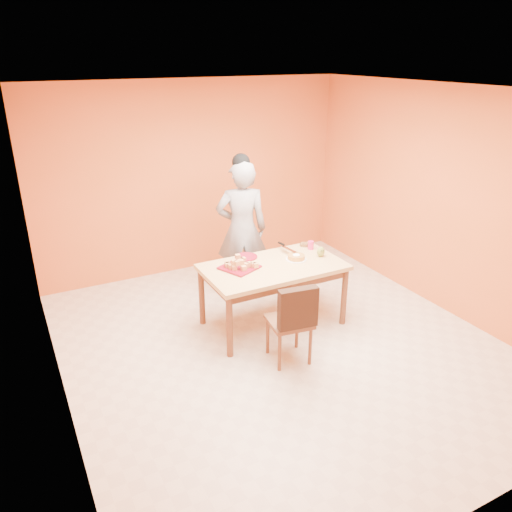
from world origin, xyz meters
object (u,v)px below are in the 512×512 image
person (242,230)px  pastry_platter (239,267)px  sponge_cake (296,257)px  egg_ornament (321,252)px  red_dinner_plate (246,257)px  magenta_glass (311,245)px  checker_tin (304,245)px  dining_table (273,273)px  dining_chair (290,320)px

person → pastry_platter: 0.91m
sponge_cake → egg_ornament: bearing=-9.3°
red_dinner_plate → magenta_glass: 0.84m
person → checker_tin: (0.60, -0.55, -0.12)m
sponge_cake → checker_tin: (0.32, 0.33, -0.02)m
pastry_platter → checker_tin: bearing=13.5°
red_dinner_plate → dining_table: bearing=-63.8°
pastry_platter → egg_ornament: (1.01, -0.14, 0.05)m
pastry_platter → dining_table: bearing=-15.2°
dining_table → red_dinner_plate: (-0.17, 0.35, 0.10)m
red_dinner_plate → sponge_cake: sponge_cake is taller
pastry_platter → red_dinner_plate: 0.32m
dining_chair → sponge_cake: dining_chair is taller
dining_chair → egg_ornament: bearing=48.2°
egg_ornament → checker_tin: egg_ornament is taller
pastry_platter → red_dinner_plate: pastry_platter is taller
person → magenta_glass: bearing=151.1°
magenta_glass → sponge_cake: bearing=-148.8°
red_dinner_plate → checker_tin: checker_tin is taller
dining_chair → red_dinner_plate: dining_chair is taller
person → magenta_glass: person is taller
person → red_dinner_plate: person is taller
sponge_cake → magenta_glass: magenta_glass is taller
sponge_cake → checker_tin: bearing=45.8°
egg_ornament → checker_tin: bearing=103.2°
pastry_platter → dining_chair: bearing=-78.8°
person → pastry_platter: bearing=80.9°
dining_chair → magenta_glass: (0.87, 0.96, 0.34)m
dining_table → egg_ornament: 0.65m
dining_chair → checker_tin: (0.85, 1.09, 0.30)m
dining_chair → person: bearing=89.4°
magenta_glass → dining_table: bearing=-161.4°
person → egg_ornament: (0.59, -0.93, -0.08)m
red_dinner_plate → egg_ornament: 0.89m
dining_chair → pastry_platter: size_ratio=2.51×
sponge_cake → checker_tin: sponge_cake is taller
pastry_platter → sponge_cake: 0.70m
sponge_cake → person: bearing=107.5°
red_dinner_plate → egg_ornament: egg_ornament is taller
dining_chair → sponge_cake: size_ratio=4.58×
egg_ornament → red_dinner_plate: bearing=169.6°
dining_table → red_dinner_plate: size_ratio=6.03×
person → red_dinner_plate: (-0.21, -0.55, -0.13)m
magenta_glass → red_dinner_plate: bearing=171.0°
dining_chair → dining_table: bearing=82.1°
egg_ornament → checker_tin: 0.39m
egg_ornament → magenta_glass: 0.26m
pastry_platter → sponge_cake: size_ratio=1.82×
pastry_platter → person: bearing=62.1°
pastry_platter → checker_tin: checker_tin is taller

